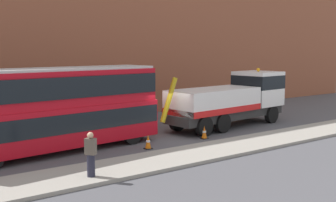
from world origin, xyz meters
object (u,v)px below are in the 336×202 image
double_decker_bus (52,107)px  pedestrian_onlooker (91,155)px  traffic_cone_midway (204,133)px  traffic_cone_near_bus (148,142)px  recovery_tow_truck (232,99)px

double_decker_bus → pedestrian_onlooker: 5.19m
traffic_cone_midway → traffic_cone_near_bus: bearing=-177.6°
recovery_tow_truck → traffic_cone_midway: 4.73m
double_decker_bus → traffic_cone_near_bus: double_decker_bus is taller
pedestrian_onlooker → traffic_cone_midway: size_ratio=2.38×
pedestrian_onlooker → traffic_cone_near_bus: pedestrian_onlooker is taller
recovery_tow_truck → pedestrian_onlooker: recovery_tow_truck is taller
recovery_tow_truck → traffic_cone_midway: bearing=-159.9°
pedestrian_onlooker → traffic_cone_midway: pedestrian_onlooker is taller
traffic_cone_near_bus → traffic_cone_midway: size_ratio=1.00×
double_decker_bus → traffic_cone_near_bus: size_ratio=15.55×
double_decker_bus → traffic_cone_near_bus: bearing=-32.7°
double_decker_bus → traffic_cone_near_bus: 4.94m
recovery_tow_truck → double_decker_bus: 11.97m
recovery_tow_truck → traffic_cone_near_bus: 8.30m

